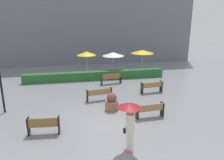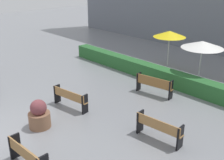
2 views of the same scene
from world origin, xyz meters
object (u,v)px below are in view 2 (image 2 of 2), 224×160
(patio_umbrella_white, at_px, (202,45))
(bench_back_row, at_px, (154,84))
(bench_far_right, at_px, (159,128))
(planter_pot, at_px, (39,115))
(bench_near_right, at_px, (27,155))
(patio_umbrella_yellow, at_px, (170,34))
(bench_mid_center, at_px, (70,97))

(patio_umbrella_white, bearing_deg, bench_back_row, -104.89)
(bench_far_right, distance_m, planter_pot, 4.45)
(bench_near_right, bearing_deg, patio_umbrella_yellow, 104.28)
(bench_back_row, relative_size, bench_near_right, 1.11)
(bench_far_right, bearing_deg, bench_back_row, 131.52)
(bench_mid_center, relative_size, patio_umbrella_yellow, 0.78)
(bench_far_right, height_order, bench_mid_center, bench_far_right)
(bench_far_right, height_order, bench_near_right, bench_far_right)
(planter_pot, xyz_separation_m, patio_umbrella_yellow, (-0.72, 8.95, 1.68))
(bench_near_right, relative_size, patio_umbrella_yellow, 0.72)
(bench_back_row, distance_m, bench_mid_center, 4.04)
(bench_near_right, xyz_separation_m, patio_umbrella_white, (-0.15, 9.75, 1.63))
(planter_pot, distance_m, patio_umbrella_yellow, 9.14)
(bench_near_right, relative_size, patio_umbrella_white, 0.73)
(bench_near_right, height_order, patio_umbrella_white, patio_umbrella_white)
(planter_pot, height_order, patio_umbrella_yellow, patio_umbrella_yellow)
(bench_back_row, bearing_deg, patio_umbrella_white, 75.11)
(patio_umbrella_white, bearing_deg, bench_near_right, -89.14)
(bench_near_right, bearing_deg, bench_mid_center, 127.16)
(bench_back_row, xyz_separation_m, bench_near_right, (0.88, -6.98, -0.05))
(patio_umbrella_yellow, height_order, patio_umbrella_white, patio_umbrella_yellow)
(bench_near_right, height_order, planter_pot, planter_pot)
(bench_back_row, bearing_deg, bench_far_right, -48.48)
(bench_mid_center, height_order, patio_umbrella_white, patio_umbrella_white)
(bench_far_right, height_order, bench_back_row, bench_back_row)
(bench_near_right, xyz_separation_m, bench_mid_center, (-2.47, 3.25, 0.01))
(bench_far_right, xyz_separation_m, patio_umbrella_white, (-1.84, 5.68, 1.62))
(patio_umbrella_yellow, bearing_deg, planter_pot, -85.41)
(bench_near_right, relative_size, planter_pot, 1.51)
(bench_mid_center, xyz_separation_m, patio_umbrella_white, (2.32, 6.49, 1.62))
(bench_back_row, bearing_deg, bench_near_right, -82.78)
(bench_mid_center, bearing_deg, planter_pot, -73.33)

